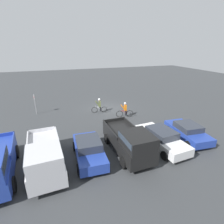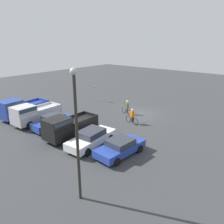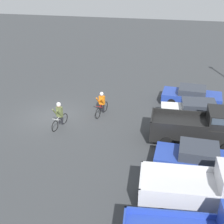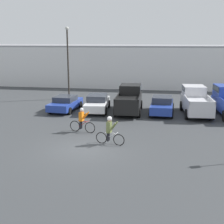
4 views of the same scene
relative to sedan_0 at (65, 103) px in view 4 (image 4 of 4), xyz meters
The scene contains 10 objects.
ground_plane 10.27m from the sedan_0, 66.48° to the right, with size 80.00×80.00×0.00m, color #383A3D.
warehouse_building 19.06m from the sedan_0, 77.54° to the left, with size 47.30×11.79×5.35m.
sedan_0 is the anchor object (origin of this frame).
sedan_1 2.82m from the sedan_0, ahead, with size 2.26×4.93×1.44m.
pickup_truck_0 5.64m from the sedan_0, ahead, with size 2.27×5.31×2.20m.
sedan_2 8.40m from the sedan_0, ahead, with size 2.08×4.33×1.49m.
pickup_truck_1 11.20m from the sedan_0, ahead, with size 2.45×5.36×2.22m.
cyclist_0 9.89m from the sedan_0, 57.19° to the right, with size 1.80×0.55×1.75m.
cyclist_1 6.84m from the sedan_0, 63.14° to the right, with size 1.86×0.55×1.70m.
lamppost 6.63m from the sedan_0, 103.54° to the left, with size 0.36×0.36×7.39m.
Camera 4 is at (4.23, -16.47, 6.14)m, focal length 50.00 mm.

